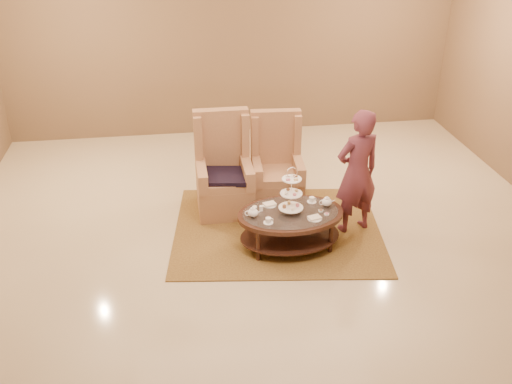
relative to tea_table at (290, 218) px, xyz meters
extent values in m
plane|color=beige|center=(-0.28, 0.04, -0.41)|extent=(8.00, 8.00, 0.00)
cube|color=white|center=(-0.28, 0.04, -0.41)|extent=(8.00, 8.00, 0.02)
cube|color=brown|center=(-0.28, 4.04, 1.34)|extent=(8.00, 0.04, 3.50)
cube|color=olive|center=(-0.09, 0.41, -0.40)|extent=(2.98, 2.59, 0.01)
cylinder|color=black|center=(-0.44, -0.27, -0.19)|extent=(0.06, 0.06, 0.44)
cylinder|color=black|center=(0.47, -0.22, -0.19)|extent=(0.06, 0.06, 0.44)
cylinder|color=black|center=(-0.47, 0.21, -0.19)|extent=(0.06, 0.06, 0.44)
cylinder|color=black|center=(0.44, 0.26, -0.19)|extent=(0.06, 0.06, 0.44)
cylinder|color=white|center=(0.00, 0.00, 0.37)|extent=(0.01, 0.01, 0.55)
torus|color=white|center=(0.00, 0.00, 0.64)|extent=(0.14, 0.02, 0.14)
cylinder|color=white|center=(0.00, 0.00, 0.16)|extent=(0.32, 0.32, 0.01)
cylinder|color=white|center=(0.00, 0.00, 0.35)|extent=(0.29, 0.29, 0.01)
cylinder|color=white|center=(0.00, 0.00, 0.55)|extent=(0.25, 0.25, 0.01)
cylinder|color=#C2636F|center=(0.08, 0.00, 0.18)|extent=(0.05, 0.05, 0.03)
cylinder|color=tan|center=(0.00, 0.08, 0.18)|extent=(0.05, 0.05, 0.03)
cylinder|color=brown|center=(-0.08, -0.01, 0.18)|extent=(0.05, 0.05, 0.03)
cylinder|color=white|center=(0.00, -0.08, 0.18)|extent=(0.05, 0.05, 0.03)
ellipsoid|color=tan|center=(0.07, 0.03, 0.38)|extent=(0.05, 0.05, 0.03)
ellipsoid|color=brown|center=(-0.03, 0.07, 0.38)|extent=(0.05, 0.05, 0.03)
ellipsoid|color=white|center=(-0.07, -0.03, 0.38)|extent=(0.05, 0.05, 0.03)
ellipsoid|color=#C2636F|center=(0.03, -0.07, 0.38)|extent=(0.05, 0.05, 0.03)
cube|color=brown|center=(0.05, 0.04, 0.57)|extent=(0.05, 0.04, 0.02)
cube|color=white|center=(-0.04, 0.05, 0.57)|extent=(0.05, 0.04, 0.02)
cube|color=#C2636F|center=(-0.05, -0.04, 0.57)|extent=(0.05, 0.04, 0.02)
cube|color=tan|center=(0.04, -0.05, 0.57)|extent=(0.05, 0.04, 0.02)
ellipsoid|color=white|center=(-0.48, -0.05, 0.15)|extent=(0.14, 0.14, 0.10)
cylinder|color=white|center=(-0.48, -0.05, 0.21)|extent=(0.06, 0.06, 0.01)
sphere|color=white|center=(-0.48, -0.05, 0.22)|extent=(0.02, 0.02, 0.02)
cone|color=white|center=(-0.40, -0.04, 0.16)|extent=(0.08, 0.03, 0.06)
torus|color=white|center=(-0.54, -0.05, 0.15)|extent=(0.07, 0.02, 0.07)
ellipsoid|color=white|center=(0.48, 0.08, 0.15)|extent=(0.14, 0.14, 0.10)
cylinder|color=white|center=(0.48, 0.08, 0.21)|extent=(0.06, 0.06, 0.01)
sphere|color=white|center=(0.48, 0.08, 0.22)|extent=(0.02, 0.02, 0.02)
cone|color=white|center=(0.56, 0.09, 0.16)|extent=(0.08, 0.03, 0.06)
torus|color=white|center=(0.41, 0.08, 0.15)|extent=(0.07, 0.02, 0.07)
cylinder|color=white|center=(-0.32, -0.22, 0.10)|extent=(0.13, 0.13, 0.01)
cylinder|color=white|center=(-0.32, -0.22, 0.13)|extent=(0.07, 0.07, 0.06)
torus|color=white|center=(-0.27, -0.21, 0.13)|extent=(0.04, 0.01, 0.04)
cylinder|color=white|center=(0.32, 0.21, 0.10)|extent=(0.13, 0.13, 0.01)
cylinder|color=white|center=(0.32, 0.21, 0.13)|extent=(0.07, 0.07, 0.06)
torus|color=white|center=(0.36, 0.22, 0.13)|extent=(0.04, 0.01, 0.04)
cylinder|color=white|center=(-0.23, 0.21, 0.10)|extent=(0.18, 0.18, 0.01)
cube|color=silver|center=(-0.23, 0.21, 0.11)|extent=(0.18, 0.15, 0.02)
cylinder|color=white|center=(0.25, -0.21, 0.10)|extent=(0.18, 0.18, 0.01)
cube|color=silver|center=(0.25, -0.21, 0.11)|extent=(0.18, 0.15, 0.02)
cylinder|color=white|center=(-0.35, 0.09, 0.13)|extent=(0.05, 0.05, 0.07)
cylinder|color=white|center=(0.42, -0.13, 0.10)|extent=(0.06, 0.06, 0.02)
cylinder|color=#C2636F|center=(0.42, -0.13, 0.11)|extent=(0.05, 0.05, 0.01)
cylinder|color=white|center=(0.37, -0.03, 0.10)|extent=(0.06, 0.06, 0.02)
cylinder|color=brown|center=(0.37, -0.03, 0.11)|extent=(0.05, 0.05, 0.01)
cylinder|color=white|center=(-0.43, 0.17, 0.10)|extent=(0.06, 0.06, 0.02)
cylinder|color=white|center=(-0.43, 0.17, 0.11)|extent=(0.05, 0.05, 0.01)
cube|color=#B37D54|center=(-0.72, 1.03, -0.18)|extent=(0.76, 0.76, 0.45)
cube|color=#B37D54|center=(-0.72, 0.97, 0.10)|extent=(0.64, 0.64, 0.11)
cube|color=#B37D54|center=(-0.72, 1.34, 0.29)|extent=(0.75, 0.15, 1.40)
cube|color=#B37D54|center=(-1.05, 1.30, 0.62)|extent=(0.11, 0.24, 0.64)
cube|color=#B37D54|center=(-0.40, 1.30, 0.62)|extent=(0.11, 0.24, 0.64)
cube|color=#B37D54|center=(-1.03, 0.97, 0.19)|extent=(0.13, 0.68, 0.28)
cube|color=#B37D54|center=(-0.41, 0.98, 0.19)|extent=(0.13, 0.68, 0.28)
cube|color=black|center=(-0.72, 0.94, 0.18)|extent=(0.66, 0.61, 0.06)
cube|color=#B37D54|center=(0.04, 1.14, -0.19)|extent=(0.75, 0.75, 0.42)
cube|color=#B37D54|center=(0.03, 1.09, 0.07)|extent=(0.64, 0.64, 0.10)
cube|color=#B37D54|center=(0.06, 1.43, 0.25)|extent=(0.71, 0.19, 1.31)
cube|color=#B37D54|center=(-0.25, 1.41, 0.55)|extent=(0.11, 0.23, 0.60)
cube|color=#B37D54|center=(0.35, 1.37, 0.55)|extent=(0.11, 0.23, 0.60)
cube|color=#B37D54|center=(-0.26, 1.11, 0.15)|extent=(0.16, 0.64, 0.26)
cube|color=#B37D54|center=(0.32, 1.07, 0.15)|extent=(0.16, 0.64, 0.26)
imported|color=brown|center=(0.91, 0.29, 0.44)|extent=(0.70, 0.55, 1.68)
camera|label=1|loc=(-1.31, -5.97, 3.62)|focal=40.00mm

